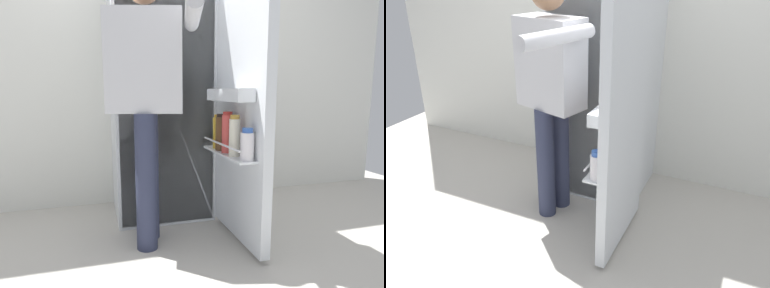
{
  "view_description": "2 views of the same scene",
  "coord_description": "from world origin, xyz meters",
  "views": [
    {
      "loc": [
        -0.45,
        -1.82,
        0.9
      ],
      "look_at": [
        0.05,
        -0.11,
        0.61
      ],
      "focal_mm": 30.84,
      "sensor_mm": 36.0,
      "label": 1
    },
    {
      "loc": [
        0.98,
        -2.0,
        1.62
      ],
      "look_at": [
        0.05,
        -0.04,
        0.59
      ],
      "focal_mm": 36.15,
      "sensor_mm": 36.0,
      "label": 2
    }
  ],
  "objects": [
    {
      "name": "ground_plane",
      "position": [
        0.0,
        0.0,
        0.0
      ],
      "size": [
        5.03,
        5.03,
        0.0
      ],
      "primitive_type": "plane",
      "color": "#B7B2A8"
    },
    {
      "name": "kitchen_wall",
      "position": [
        0.0,
        0.89,
        1.32
      ],
      "size": [
        4.4,
        0.1,
        2.65
      ],
      "primitive_type": "cube",
      "color": "silver",
      "rests_on": "ground_plane"
    },
    {
      "name": "refrigerator",
      "position": [
        0.03,
        0.48,
        0.85
      ],
      "size": [
        0.72,
        1.25,
        1.7
      ],
      "color": "silver",
      "rests_on": "ground_plane"
    },
    {
      "name": "person",
      "position": [
        -0.16,
        0.04,
        0.93
      ],
      "size": [
        0.53,
        0.77,
        1.56
      ],
      "color": "#2D334C",
      "rests_on": "ground_plane"
    }
  ]
}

